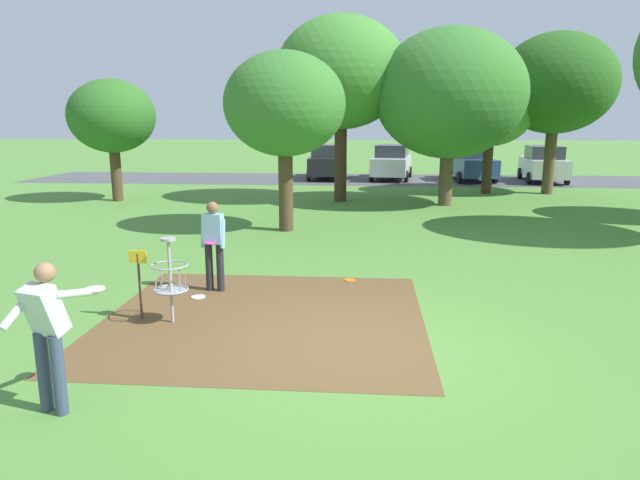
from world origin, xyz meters
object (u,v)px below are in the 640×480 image
Objects in this scene: tree_mid_left at (285,105)px; parked_car_leftmost at (328,162)px; tree_far_right at (491,110)px; frisbee_near_basket at (350,280)px; parked_car_rightmost at (543,164)px; player_foreground_watching at (214,241)px; tree_near_left at (556,84)px; parked_car_center_right at (471,163)px; tree_mid_right at (341,73)px; parked_car_center_left at (392,162)px; frisbee_by_tee at (198,297)px; player_throwing at (48,328)px; tree_near_right at (450,94)px; disc_golf_basket at (167,277)px; tree_mid_center at (112,117)px.

tree_mid_left is 1.20× the size of parked_car_leftmost.
tree_mid_left is at bearing -130.08° from tree_far_right.
frisbee_near_basket is 0.05× the size of parked_car_rightmost.
parked_car_rightmost reaches higher than player_foreground_watching.
tree_near_left is 2.84m from tree_far_right.
tree_near_left is at bearing -64.87° from parked_car_center_right.
tree_mid_right is 9.64m from parked_car_center_left.
parked_car_center_left and parked_car_rightmost have the same top height.
player_foreground_watching reaches higher than frisbee_by_tee.
frisbee_by_tee is 19.48m from tree_near_left.
parked_car_center_left reaches higher than frisbee_near_basket.
frisbee_by_tee is 0.04× the size of tree_mid_right.
tree_near_left is 1.55× the size of parked_car_rightmost.
parked_car_center_left is at bearing 75.75° from tree_mid_left.
player_throwing is 0.27× the size of tree_near_right.
tree_mid_left is 14.87m from parked_car_leftmost.
parked_car_center_right and parked_car_rightmost have the same top height.
tree_mid_right is (1.84, 12.03, 3.92)m from player_foreground_watching.
parked_car_center_left is at bearing 139.81° from tree_near_left.
frisbee_by_tee is at bearing 85.76° from disc_golf_basket.
tree_mid_center is 15.52m from tree_far_right.
tree_near_right is at bearing -105.85° from parked_car_center_right.
tree_near_left is 1.55× the size of parked_car_center_right.
player_foreground_watching is at bearing -118.49° from tree_far_right.
player_foreground_watching is 1.00× the size of player_throwing.
frisbee_by_tee is 0.06× the size of parked_car_center_right.
player_foreground_watching is at bearing -95.11° from tree_mid_left.
tree_far_right is at bearing 68.41° from frisbee_near_basket.
tree_near_right is at bearing 67.92° from player_throwing.
frisbee_near_basket is at bearing -86.43° from tree_mid_right.
player_foreground_watching is 20.57m from parked_car_leftmost.
tree_mid_right is 1.59× the size of parked_car_center_left.
disc_golf_basket reaches higher than frisbee_near_basket.
tree_far_right reaches higher than parked_car_center_left.
tree_mid_center is at bearing -130.52° from parked_car_leftmost.
tree_mid_left reaches higher than parked_car_center_right.
frisbee_near_basket is at bearing 18.85° from player_foreground_watching.
frisbee_near_basket is 11.67m from tree_near_right.
frisbee_by_tee is at bearing -99.31° from tree_mid_right.
tree_near_right is (6.04, 11.74, 4.07)m from frisbee_by_tee.
parked_car_leftmost is (0.97, 21.00, 0.91)m from frisbee_by_tee.
frisbee_near_basket is at bearing -84.85° from parked_car_leftmost.
tree_far_right is at bearing 61.51° from player_foreground_watching.
player_foreground_watching is 0.33× the size of tree_far_right.
tree_mid_right reaches higher than tree_mid_center.
tree_far_right reaches higher than frisbee_near_basket.
tree_near_right reaches higher than frisbee_near_basket.
tree_near_right is at bearing -142.91° from tree_near_left.
disc_golf_basket is 22.30m from parked_car_leftmost.
player_throwing reaches higher than frisbee_near_basket.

